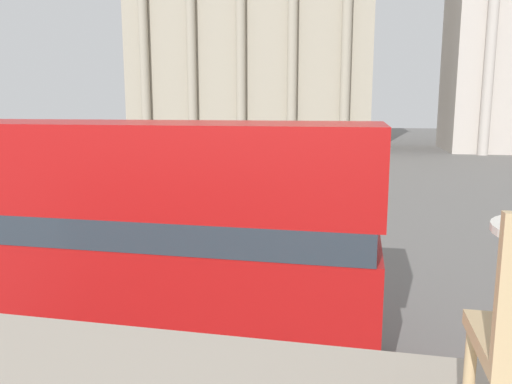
{
  "coord_description": "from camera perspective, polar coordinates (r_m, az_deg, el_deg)",
  "views": [
    {
      "loc": [
        0.78,
        -2.34,
        4.28
      ],
      "look_at": [
        -2.96,
        15.27,
        1.17
      ],
      "focal_mm": 35.0,
      "sensor_mm": 36.0,
      "label": 1
    }
  ],
  "objects": [
    {
      "name": "double_decker_bus",
      "position": [
        9.21,
        -20.41,
        -3.48
      ],
      "size": [
        10.45,
        2.76,
        4.03
      ],
      "rotation": [
        0.0,
        0.0,
        0.02
      ],
      "color": "black",
      "rests_on": "ground_plane"
    },
    {
      "name": "pedestrian_olive",
      "position": [
        32.3,
        1.79,
        3.93
      ],
      "size": [
        0.32,
        0.32,
        1.71
      ],
      "rotation": [
        0.0,
        0.0,
        0.75
      ],
      "color": "#282B33",
      "rests_on": "ground_plane"
    },
    {
      "name": "car_black",
      "position": [
        23.81,
        -7.7,
        1.06
      ],
      "size": [
        4.2,
        1.93,
        1.35
      ],
      "rotation": [
        0.0,
        0.0,
        0.95
      ],
      "color": "black",
      "rests_on": "ground_plane"
    },
    {
      "name": "traffic_light_far",
      "position": [
        26.01,
        1.88,
        5.2
      ],
      "size": [
        0.42,
        0.24,
        3.34
      ],
      "color": "black",
      "rests_on": "ground_plane"
    },
    {
      "name": "traffic_light_mid",
      "position": [
        20.84,
        -3.53,
        4.53
      ],
      "size": [
        0.42,
        0.24,
        3.62
      ],
      "color": "black",
      "rests_on": "ground_plane"
    },
    {
      "name": "pedestrian_blue",
      "position": [
        19.6,
        -13.45,
        -0.12
      ],
      "size": [
        0.32,
        0.32,
        1.73
      ],
      "rotation": [
        0.0,
        0.0,
        4.22
      ],
      "color": "#282B33",
      "rests_on": "ground_plane"
    },
    {
      "name": "pedestrian_red",
      "position": [
        25.73,
        3.98,
        2.58
      ],
      "size": [
        0.32,
        0.32,
        1.82
      ],
      "rotation": [
        0.0,
        0.0,
        5.04
      ],
      "color": "#282B33",
      "rests_on": "ground_plane"
    },
    {
      "name": "plaza_building_left",
      "position": [
        55.63,
        0.11,
        18.7
      ],
      "size": [
        24.71,
        15.06,
        25.78
      ],
      "color": "#A39984",
      "rests_on": "ground_plane"
    },
    {
      "name": "traffic_light_near",
      "position": [
        12.21,
        -0.4,
        -0.31
      ],
      "size": [
        0.42,
        0.24,
        3.25
      ],
      "color": "black",
      "rests_on": "ground_plane"
    }
  ]
}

